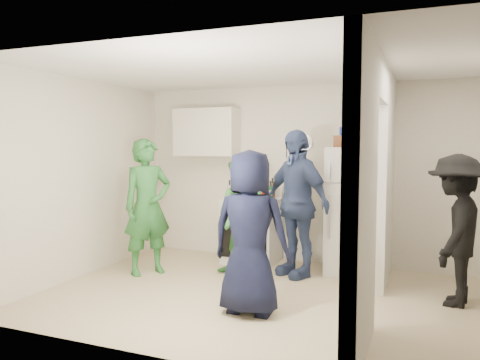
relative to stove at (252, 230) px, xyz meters
The scene contains 35 objects.
floor 1.57m from the stove, 65.49° to the right, with size 4.80×4.80×0.00m, color tan.
wall_back 1.07m from the stove, 27.85° to the left, with size 4.80×4.80×0.00m, color silver.
wall_front 3.23m from the stove, 78.50° to the right, with size 4.80×4.80×0.00m, color silver.
wall_left 2.38m from the stove, 142.35° to the right, with size 3.40×3.40×0.00m, color silver.
ceiling 2.54m from the stove, 65.49° to the right, with size 4.80×4.80×0.00m, color white.
partition_pier_back 2.01m from the stove, ahead, with size 0.12×1.20×2.50m, color silver.
partition_pier_front 3.17m from the stove, 53.55° to the right, with size 0.12×1.20×2.50m, color silver.
partition_header 2.94m from the stove, 36.90° to the right, with size 0.12×1.00×0.40m, color silver.
stove is the anchor object (origin of this frame).
upper_cabinet 1.61m from the stove, 169.05° to the left, with size 0.95×0.34×0.70m, color silver.
fridge 1.48m from the stove, ahead, with size 0.67×0.66×1.64m, color silver.
wicker_basket 1.84m from the stove, ahead, with size 0.35×0.25×0.15m, color brown.
blue_bowl 1.93m from the stove, ahead, with size 0.24×0.24×0.11m, color navy.
yellow_cup_stack_top 2.11m from the stove, ahead, with size 0.09×0.09×0.25m, color #FAB215.
wall_clock 1.45m from the stove, 24.68° to the left, with size 0.22×0.22×0.03m, color white.
spice_shelf 1.13m from the stove, 24.15° to the left, with size 0.35×0.08×0.03m, color olive.
yellow_cup_stack_stove 0.63m from the stove, 118.61° to the right, with size 0.09×0.09×0.25m, color #DEF014.
red_cup 0.59m from the stove, 42.27° to the right, with size 0.09×0.09×0.12m, color red.
person_green_left 1.54m from the stove, 134.80° to the right, with size 0.64×0.42×1.75m, color #2F7731.
person_green_center 0.80m from the stove, 78.00° to the right, with size 0.73×0.57×1.50m, color #39813A.
person_denim 0.99m from the stove, 29.08° to the right, with size 1.09×0.45×1.86m, color #364676.
person_navy 2.05m from the stove, 70.01° to the right, with size 0.80×0.52×1.63m, color black.
person_nook 2.74m from the stove, 18.05° to the right, with size 1.02×0.59×1.58m, color black.
bottle_a 0.68m from the stove, 154.77° to the left, with size 0.08×0.08×0.29m, color brown.
bottle_b 0.62m from the stove, 154.15° to the right, with size 0.07×0.07×0.25m, color #1B5323.
bottle_c 0.62m from the stove, 122.47° to the left, with size 0.06×0.06×0.29m, color #ABB5B9.
bottle_d 0.60m from the stove, 88.03° to the right, with size 0.07×0.07×0.28m, color #57310F.
bottle_e 0.63m from the stove, 65.80° to the left, with size 0.07×0.07×0.28m, color #A4ACB5.
bottle_f 0.64m from the stove, ahead, with size 0.07×0.07×0.32m, color #153413.
bottle_g 0.67m from the stove, 28.61° to the left, with size 0.07×0.07×0.29m, color brown.
bottle_h 0.66m from the stove, 154.92° to the right, with size 0.07×0.07×0.27m, color #B0B6BC.
bottle_i 0.63m from the stove, 63.16° to the left, with size 0.07×0.07×0.33m, color brown.
bottle_j 0.68m from the stove, 18.46° to the right, with size 0.07×0.07×0.27m, color #1B5029.
bottle_k 0.63m from the stove, behind, with size 0.07×0.07×0.28m, color #9B3623.
bottle_l 0.63m from the stove, 49.36° to the right, with size 0.08×0.08×0.30m, color gray.
Camera 1 is at (1.66, -4.77, 1.70)m, focal length 35.00 mm.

